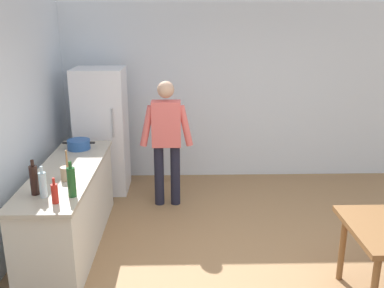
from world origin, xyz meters
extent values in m
plane|color=#936D47|center=(0.00, 0.00, 0.00)|extent=(14.00, 14.00, 0.00)
cube|color=silver|center=(0.00, 3.00, 1.35)|extent=(6.40, 0.12, 2.70)
cube|color=beige|center=(-2.00, 0.80, 0.43)|extent=(0.60, 2.12, 0.86)
cube|color=#B2A893|center=(-2.00, 0.80, 0.88)|extent=(0.64, 2.20, 0.04)
cube|color=white|center=(-1.90, 2.40, 0.90)|extent=(0.70, 0.64, 1.80)
cylinder|color=#B2B2B7|center=(-1.68, 2.06, 1.10)|extent=(0.02, 0.02, 0.40)
cylinder|color=#1E1E2D|center=(-1.06, 1.85, 0.42)|extent=(0.13, 0.13, 0.84)
cylinder|color=#1E1E2D|center=(-0.84, 1.85, 0.42)|extent=(0.13, 0.13, 0.84)
cube|color=#E56660|center=(-0.95, 1.85, 1.14)|extent=(0.38, 0.22, 0.60)
sphere|color=tan|center=(-0.95, 1.85, 1.59)|extent=(0.22, 0.22, 0.22)
cylinder|color=#E56660|center=(-1.20, 1.81, 1.12)|extent=(0.20, 0.09, 0.55)
cylinder|color=#E56660|center=(-0.70, 1.81, 1.12)|extent=(0.20, 0.09, 0.55)
cylinder|color=brown|center=(0.80, 0.05, 0.35)|extent=(0.06, 0.06, 0.70)
cylinder|color=#285193|center=(-2.03, 1.54, 0.96)|extent=(0.28, 0.28, 0.12)
cube|color=black|center=(-2.20, 1.54, 0.98)|extent=(0.06, 0.03, 0.02)
cube|color=black|center=(-1.86, 1.54, 0.98)|extent=(0.06, 0.03, 0.02)
cylinder|color=tan|center=(-1.92, 0.49, 0.97)|extent=(0.11, 0.11, 0.14)
cylinder|color=olive|center=(-1.90, 0.50, 1.11)|extent=(0.02, 0.05, 0.22)
cylinder|color=olive|center=(-1.90, 0.48, 1.11)|extent=(0.02, 0.04, 0.22)
cylinder|color=silver|center=(-2.02, 0.07, 1.02)|extent=(0.07, 0.07, 0.24)
cylinder|color=silver|center=(-2.02, 0.07, 1.17)|extent=(0.03, 0.03, 0.06)
cylinder|color=black|center=(-2.12, 0.14, 1.04)|extent=(0.08, 0.08, 0.28)
cylinder|color=black|center=(-2.12, 0.14, 1.21)|extent=(0.03, 0.03, 0.06)
cylinder|color=#1E5123|center=(-1.76, 0.08, 1.04)|extent=(0.08, 0.08, 0.28)
cylinder|color=#1E5123|center=(-1.76, 0.08, 1.21)|extent=(0.03, 0.03, 0.06)
cylinder|color=#B22319|center=(-1.88, -0.06, 0.99)|extent=(0.06, 0.06, 0.18)
cylinder|color=#B22319|center=(-1.88, -0.06, 1.11)|extent=(0.02, 0.02, 0.06)
camera|label=1|loc=(-0.75, -3.57, 2.51)|focal=39.91mm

